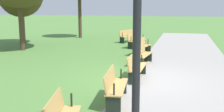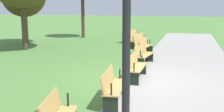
{
  "view_description": "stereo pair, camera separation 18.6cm",
  "coord_description": "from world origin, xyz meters",
  "views": [
    {
      "loc": [
        9.35,
        1.53,
        2.61
      ],
      "look_at": [
        0.0,
        -0.95,
        0.8
      ],
      "focal_mm": 43.39,
      "sensor_mm": 36.0,
      "label": 1
    },
    {
      "loc": [
        9.3,
        1.71,
        2.61
      ],
      "look_at": [
        0.0,
        -0.95,
        0.8
      ],
      "focal_mm": 43.39,
      "sensor_mm": 36.0,
      "label": 2
    }
  ],
  "objects": [
    {
      "name": "bench_3",
      "position": [
        -2.51,
        -0.21,
        0.47
      ],
      "size": [
        1.69,
        0.66,
        0.89
      ],
      "rotation": [
        0.0,
        0.0,
        -0.12
      ],
      "color": "tan",
      "rests_on": "ground"
    },
    {
      "name": "bench_5",
      "position": [
        2.51,
        -0.21,
        0.47
      ],
      "size": [
        1.69,
        0.66,
        0.89
      ],
      "rotation": [
        0.0,
        0.0,
        0.12
      ],
      "color": "tan",
      "rests_on": "ground"
    },
    {
      "name": "bench_4",
      "position": [
        0.0,
        -0.07,
        0.47
      ],
      "size": [
        1.65,
        0.47,
        0.89
      ],
      "color": "tan",
      "rests_on": "ground"
    },
    {
      "name": "bench_0",
      "position": [
        -9.72,
        -2.34,
        0.47
      ],
      "size": [
        1.69,
        1.16,
        0.89
      ],
      "rotation": [
        0.0,
        0.0,
        -0.46
      ],
      "color": "tan",
      "rests_on": "ground"
    },
    {
      "name": "bench_2",
      "position": [
        -4.99,
        -0.64,
        0.47
      ],
      "size": [
        1.71,
        0.84,
        0.89
      ],
      "rotation": [
        0.0,
        0.0,
        -0.23
      ],
      "color": "tan",
      "rests_on": "ground"
    },
    {
      "name": "bench_1",
      "position": [
        -7.4,
        -1.36,
        0.47
      ],
      "size": [
        1.71,
        1.0,
        0.89
      ],
      "rotation": [
        0.0,
        0.0,
        -0.35
      ],
      "color": "tan",
      "rests_on": "ground"
    },
    {
      "name": "path_paving",
      "position": [
        0.0,
        1.65,
        0.0
      ],
      "size": [
        34.59,
        4.01,
        0.01
      ],
      "primitive_type": "cube",
      "color": "#A39E99",
      "rests_on": "ground"
    },
    {
      "name": "ground_plane",
      "position": [
        0.0,
        0.0,
        0.0
      ],
      "size": [
        120.0,
        120.0,
        0.0
      ],
      "primitive_type": "plane",
      "color": "#54843D"
    }
  ]
}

